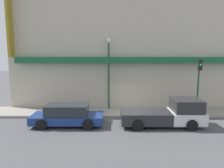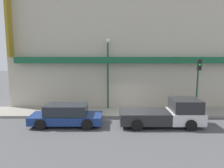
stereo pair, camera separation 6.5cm
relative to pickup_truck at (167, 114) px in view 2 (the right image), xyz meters
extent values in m
plane|color=#4C4C4F|center=(-2.33, 1.50, -0.78)|extent=(80.00, 80.00, 0.00)
cube|color=gray|center=(-2.33, 2.85, -0.69)|extent=(36.00, 2.70, 0.18)
cube|color=#BCB29E|center=(-2.33, 5.70, 4.32)|extent=(19.80, 3.00, 10.18)
cube|color=#195B38|center=(-2.33, 3.90, 3.37)|extent=(18.22, 0.60, 0.50)
cube|color=olive|center=(-11.73, 3.80, 6.74)|extent=(0.20, 0.80, 6.24)
cube|color=silver|center=(1.22, 0.00, -0.18)|extent=(2.14, 2.05, 0.74)
cube|color=#262628|center=(1.22, 0.00, 0.59)|extent=(1.82, 1.89, 0.79)
cube|color=#262628|center=(-1.45, 0.00, -0.18)|extent=(3.21, 2.05, 0.74)
cylinder|color=black|center=(1.27, 1.03, -0.42)|extent=(0.70, 0.22, 0.70)
cylinder|color=black|center=(1.27, -1.03, -0.42)|extent=(0.70, 0.22, 0.70)
cylinder|color=black|center=(-2.04, 1.03, -0.42)|extent=(0.70, 0.22, 0.70)
cylinder|color=black|center=(-2.04, -1.03, -0.42)|extent=(0.70, 0.22, 0.70)
cube|color=navy|center=(-6.58, 0.00, -0.30)|extent=(4.66, 1.78, 0.52)
cube|color=#23282D|center=(-6.58, 0.00, 0.30)|extent=(2.71, 1.61, 0.68)
cylinder|color=black|center=(-5.13, 0.89, -0.42)|extent=(0.70, 0.22, 0.70)
cylinder|color=black|center=(-5.13, -0.89, -0.42)|extent=(0.70, 0.22, 0.70)
cylinder|color=black|center=(-8.03, 0.89, -0.42)|extent=(0.70, 0.22, 0.70)
cylinder|color=black|center=(-8.03, -0.89, -0.42)|extent=(0.70, 0.22, 0.70)
cylinder|color=red|center=(-5.55, 1.95, -0.38)|extent=(0.20, 0.20, 0.44)
sphere|color=red|center=(-5.55, 1.95, -0.10)|extent=(0.19, 0.19, 0.19)
cylinder|color=#1E4728|center=(-3.91, 3.67, 2.07)|extent=(0.14, 0.14, 5.33)
sphere|color=silver|center=(-3.91, 3.67, 4.91)|extent=(0.36, 0.36, 0.36)
cylinder|color=#1E4728|center=(2.82, 2.28, 1.45)|extent=(0.12, 0.12, 4.09)
cube|color=black|center=(2.82, 2.12, 3.09)|extent=(0.28, 0.20, 0.80)
sphere|color=green|center=(2.82, 2.00, 3.09)|extent=(0.16, 0.16, 0.16)
camera|label=1|loc=(-3.65, -13.89, 4.05)|focal=35.00mm
camera|label=2|loc=(-3.58, -13.89, 4.05)|focal=35.00mm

